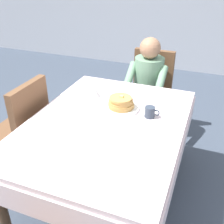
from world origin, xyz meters
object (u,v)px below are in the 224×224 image
Objects in this scene: breakfast_stack at (121,102)px; cup_coffee at (150,112)px; syrup_pitcher at (96,92)px; fork_left_of_plate at (98,106)px; spoon_near_edge at (100,131)px; dining_table_main at (106,132)px; plate_breakfast at (121,108)px; chair_left_side at (24,126)px; chair_diner at (150,88)px; knife_right_of_plate at (144,114)px; diner_person at (147,81)px.

breakfast_stack reaches higher than cup_coffee.
syrup_pitcher is (-0.28, 0.13, -0.02)m from breakfast_stack.
fork_left_of_plate is at bearing 177.31° from cup_coffee.
spoon_near_edge is (0.16, -0.34, 0.00)m from fork_left_of_plate.
breakfast_stack is 1.38× the size of spoon_near_edge.
dining_table_main is 5.44× the size of plate_breakfast.
cup_coffee reaches higher than fork_left_of_plate.
fork_left_of_plate is at bearing -72.18° from chair_left_side.
dining_table_main is 1.64× the size of chair_left_side.
plate_breakfast is 0.36m from spoon_near_edge.
chair_diner reaches higher than dining_table_main.
plate_breakfast is at bearing -74.85° from chair_left_side.
plate_breakfast is 3.50× the size of syrup_pitcher.
knife_right_of_plate is at bearing -6.01° from plate_breakfast.
cup_coffee is (0.23, -0.83, 0.11)m from diner_person.
dining_table_main is 10.16× the size of spoon_near_edge.
chair_left_side is 0.87m from plate_breakfast.
diner_person is 0.84m from knife_right_of_plate.
spoon_near_edge is at bearing 87.96° from diner_person.
cup_coffee is 0.57× the size of knife_right_of_plate.
breakfast_stack is at bearing -76.73° from fork_left_of_plate.
spoon_near_edge is at bearing -94.94° from plate_breakfast.
diner_person is 5.41× the size of breakfast_stack.
plate_breakfast is at bearing 80.45° from spoon_near_edge.
dining_table_main is at bearing -99.10° from breakfast_stack.
diner_person is 0.73m from syrup_pitcher.
diner_person is at bearing 83.35° from spoon_near_edge.
fork_left_of_plate is (-0.19, -0.02, -0.01)m from plate_breakfast.
breakfast_stack is 0.25m from cup_coffee.
chair_diner is at bearing -5.09° from fork_left_of_plate.
diner_person reaches higher than fork_left_of_plate.
cup_coffee is at bearing -86.13° from fork_left_of_plate.
cup_coffee is (1.05, 0.18, 0.25)m from chair_left_side.
breakfast_stack is 1.83× the size of cup_coffee.
syrup_pitcher is (-0.52, 0.18, -0.01)m from cup_coffee.
dining_table_main is 1.02m from diner_person.
breakfast_stack is at bearing 88.92° from diner_person.
cup_coffee is 1.41× the size of syrup_pitcher.
plate_breakfast is (-0.01, -0.79, 0.08)m from diner_person.
diner_person is (0.05, 1.01, 0.02)m from dining_table_main.
breakfast_stack is (-0.01, -0.95, 0.27)m from chair_diner.
syrup_pitcher is (0.53, 0.35, 0.25)m from chair_left_side.
chair_diner and chair_left_side have the same top height.
fork_left_of_plate and spoon_near_edge have the same top height.
cup_coffee is at bearing -106.39° from knife_right_of_plate.
plate_breakfast is at bearing 170.50° from cup_coffee.
cup_coffee reaches higher than syrup_pitcher.
plate_breakfast is at bearing -20.48° from breakfast_stack.
knife_right_of_plate is at bearing -18.23° from syrup_pitcher.
chair_left_side is 5.17× the size of fork_left_of_plate.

